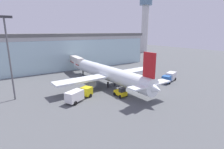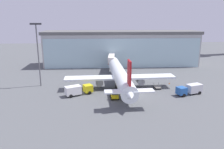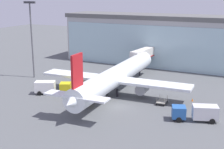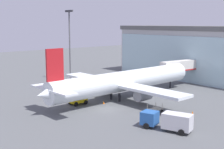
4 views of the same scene
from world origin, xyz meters
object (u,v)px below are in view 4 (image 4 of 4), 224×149
safety_cone_wingtip (192,113)px  catering_truck (65,87)px  apron_light_mast (70,39)px  pushback_tug (78,99)px  fuel_truck (168,120)px  safety_cone_nose (104,103)px  baggage_cart (155,109)px  airplane (123,81)px  jet_bridge (182,66)px

safety_cone_wingtip → catering_truck: bearing=-163.8°
apron_light_mast → pushback_tug: apron_light_mast is taller
fuel_truck → safety_cone_nose: (-17.34, 2.24, -1.19)m
fuel_truck → baggage_cart: fuel_truck is taller
airplane → safety_cone_wingtip: size_ratio=71.29×
airplane → safety_cone_nose: (0.71, -5.61, -3.29)m
airplane → catering_truck: (-11.66, -6.32, -2.09)m
safety_cone_nose → safety_cone_wingtip: bearing=25.8°
apron_light_mast → baggage_cart: bearing=-8.4°
jet_bridge → baggage_cart: 25.89m
catering_truck → jet_bridge: bearing=42.9°
jet_bridge → fuel_truck: 34.14m
jet_bridge → safety_cone_nose: 26.31m
jet_bridge → safety_cone_wingtip: 25.39m
apron_light_mast → baggage_cart: 36.11m
fuel_truck → pushback_tug: bearing=-13.9°
apron_light_mast → fuel_truck: bearing=-14.1°
apron_light_mast → safety_cone_wingtip: 40.51m
catering_truck → safety_cone_nose: size_ratio=13.71×
apron_light_mast → safety_cone_nose: bearing=-18.7°
apron_light_mast → pushback_tug: 26.44m
airplane → safety_cone_wingtip: bearing=-85.9°
airplane → pushback_tug: size_ratio=12.16×
jet_bridge → apron_light_mast: (-22.48, -17.67, 6.22)m
pushback_tug → safety_cone_wingtip: size_ratio=5.86×
jet_bridge → baggage_cart: bearing=-146.8°
pushback_tug → safety_cone_nose: 4.98m
catering_truck → safety_cone_nose: bearing=-22.0°
catering_truck → baggage_cart: (22.36, 3.90, -0.97)m
jet_bridge → safety_cone_nose: jet_bridge is taller
catering_truck → baggage_cart: catering_truck is taller
jet_bridge → airplane: bearing=-171.3°
airplane → pushback_tug: (-2.25, -9.55, -2.59)m
apron_light_mast → catering_truck: (11.85, -8.92, -9.47)m
jet_bridge → pushback_tug: 30.08m
jet_bridge → catering_truck: jet_bridge is taller
apron_light_mast → safety_cone_nose: (24.22, -8.21, -10.67)m
catering_truck → pushback_tug: catering_truck is taller
apron_light_mast → fuel_truck: size_ratio=2.42×
fuel_truck → safety_cone_nose: size_ratio=13.85×
pushback_tug → safety_cone_wingtip: pushback_tug is taller
apron_light_mast → safety_cone_wingtip: size_ratio=33.46×
apron_light_mast → fuel_truck: (41.56, -10.45, -9.47)m
apron_light_mast → pushback_tug: (21.26, -12.15, -9.97)m
airplane → catering_truck: bearing=116.8°
airplane → baggage_cart: 11.38m
baggage_cart → pushback_tug: pushback_tug is taller
catering_truck → pushback_tug: bearing=-44.2°
apron_light_mast → catering_truck: 17.60m
jet_bridge → airplane: size_ratio=0.32×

